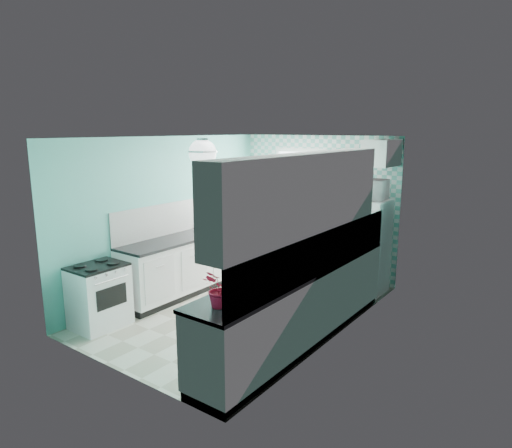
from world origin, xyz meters
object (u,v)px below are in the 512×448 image
Objects in this scene: microwave at (368,189)px; sink at (338,252)px; stove at (99,295)px; fridge at (365,246)px; fruit_bowl at (250,291)px; potted_plant at (221,289)px; ceiling_light at (203,153)px.

sink is at bearing 92.36° from microwave.
microwave is at bearing 51.98° from stove.
fridge is at bearing 52.25° from microwave.
potted_plant is at bearing -90.00° from fruit_bowl.
sink is at bearing 89.88° from fruit_bowl.
fridge is at bearing 51.98° from stove.
potted_plant is 3.70m from microwave.
fridge is at bearing 66.67° from ceiling_light.
sink is at bearing 89.90° from potted_plant.
stove is 1.57× the size of sink.
fridge is at bearing 93.52° from sink.
ceiling_light is 0.60× the size of microwave.
fruit_bowl is at bearing 90.00° from potted_plant.
fruit_bowl is 0.43× the size of microwave.
fridge is 0.92m from microwave.
microwave reaches higher than fridge.
fridge is 4.10× the size of potted_plant.
fridge is 3.68m from potted_plant.
stove is 2.51m from potted_plant.
fridge reaches higher than sink.
ceiling_light is 0.23× the size of fridge.
ceiling_light is at bearing -110.62° from fridge.
fridge is 2.86× the size of sink.
potted_plant is at bearing -42.11° from ceiling_light.
potted_plant is at bearing -10.50° from stove.
fruit_bowl is at bearing 0.44° from stove.
potted_plant is at bearing 89.17° from microwave.
sink is (2.40, 2.20, 0.49)m from stove.
ceiling_light is 2.01m from potted_plant.
stove is at bearing -121.73° from fridge.
microwave is (-0.09, 3.20, 0.71)m from fruit_bowl.
stove is (-2.31, -3.37, -0.32)m from fridge.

